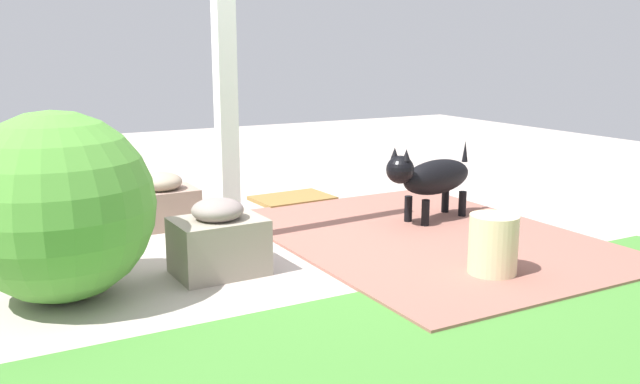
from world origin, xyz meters
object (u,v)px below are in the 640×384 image
(round_shrub, at_px, (58,207))
(stone_planter_nearest, at_px, (162,203))
(dog, at_px, (432,177))
(terracotta_pot_spiky, at_px, (34,200))
(stone_planter_mid, at_px, (219,241))
(ceramic_urn, at_px, (493,246))
(doormat, at_px, (292,198))
(porch_pillar, at_px, (225,59))

(round_shrub, bearing_deg, stone_planter_nearest, -126.23)
(stone_planter_nearest, xyz_separation_m, dog, (-1.67, 0.78, 0.15))
(terracotta_pot_spiky, distance_m, dog, 2.61)
(stone_planter_mid, distance_m, ceramic_urn, 1.46)
(terracotta_pot_spiky, bearing_deg, stone_planter_nearest, 173.69)
(terracotta_pot_spiky, bearing_deg, dog, 160.54)
(terracotta_pot_spiky, relative_size, dog, 0.67)
(stone_planter_nearest, xyz_separation_m, stone_planter_mid, (0.00, 1.10, 0.01))
(ceramic_urn, bearing_deg, doormat, -86.83)
(ceramic_urn, bearing_deg, dog, -111.30)
(stone_planter_nearest, relative_size, doormat, 0.77)
(porch_pillar, distance_m, stone_planter_mid, 1.11)
(stone_planter_mid, bearing_deg, porch_pillar, -116.84)
(stone_planter_mid, distance_m, terracotta_pot_spiky, 1.42)
(dog, bearing_deg, terracotta_pot_spiky, -19.46)
(stone_planter_nearest, xyz_separation_m, terracotta_pot_spiky, (0.79, -0.09, 0.09))
(porch_pillar, xyz_separation_m, stone_planter_nearest, (0.26, -0.58, -0.96))
(round_shrub, height_order, doormat, round_shrub)
(dog, xyz_separation_m, doormat, (0.53, -1.08, -0.31))
(terracotta_pot_spiky, bearing_deg, porch_pillar, 147.63)
(doormat, bearing_deg, ceramic_urn, 93.17)
(terracotta_pot_spiky, bearing_deg, ceramic_urn, 136.67)
(porch_pillar, xyz_separation_m, terracotta_pot_spiky, (1.05, -0.66, -0.87))
(stone_planter_mid, height_order, terracotta_pot_spiky, terracotta_pot_spiky)
(stone_planter_nearest, bearing_deg, terracotta_pot_spiky, -6.31)
(ceramic_urn, relative_size, doormat, 0.55)
(stone_planter_mid, bearing_deg, ceramic_urn, 149.44)
(round_shrub, relative_size, doormat, 1.51)
(porch_pillar, bearing_deg, doormat, -134.98)
(doormat, bearing_deg, porch_pillar, 45.02)
(ceramic_urn, xyz_separation_m, doormat, (0.12, -2.14, -0.15))
(dog, height_order, doormat, dog)
(stone_planter_nearest, distance_m, dog, 1.85)
(round_shrub, bearing_deg, dog, -172.97)
(round_shrub, bearing_deg, porch_pillar, -154.27)
(terracotta_pot_spiky, xyz_separation_m, ceramic_urn, (-2.04, 1.93, -0.09))
(stone_planter_nearest, height_order, ceramic_urn, stone_planter_nearest)
(terracotta_pot_spiky, height_order, dog, dog)
(terracotta_pot_spiky, bearing_deg, round_shrub, 89.58)
(stone_planter_nearest, bearing_deg, dog, 154.93)
(porch_pillar, relative_size, doormat, 3.73)
(stone_planter_mid, relative_size, round_shrub, 0.52)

